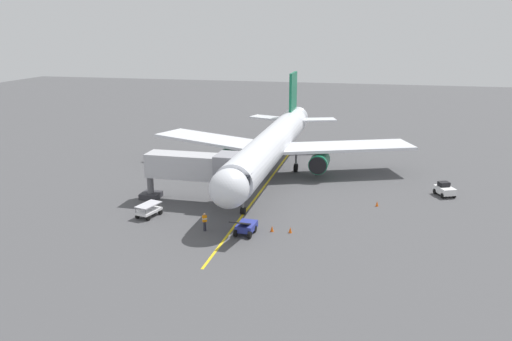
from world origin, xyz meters
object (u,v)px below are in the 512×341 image
Objects in this scene: ground_crew_marshaller at (205,222)px; baggage_cart_starboard_side at (149,210)px; safety_cone_nose_right at (377,204)px; tug_portside at (445,189)px; jet_bridge at (199,168)px; belt_loader_near_nose at (246,227)px; safety_cone_wing_port at (290,230)px; safety_cone_nose_left at (272,229)px; airplane at (272,145)px.

baggage_cart_starboard_side is (6.51, -2.30, -0.23)m from ground_crew_marshaller.
safety_cone_nose_right is at bearing -145.73° from ground_crew_marshaller.
ground_crew_marshaller reaches higher than tug_portside.
safety_cone_nose_right is at bearing -171.20° from jet_bridge.
belt_loader_near_nose is (-6.84, 7.47, -3.05)m from jet_bridge.
safety_cone_nose_right is at bearing -159.59° from baggage_cart_starboard_side.
belt_loader_near_nose reaches higher than baggage_cart_starboard_side.
belt_loader_near_nose is 8.46× the size of safety_cone_wing_port.
baggage_cart_starboard_side is 14.22m from safety_cone_wing_port.
safety_cone_nose_left is 13.04m from safety_cone_nose_right.
safety_cone_nose_left is (-3.58, 17.60, -3.73)m from airplane.
baggage_cart_starboard_side is (8.93, 16.50, -3.35)m from airplane.
safety_cone_nose_left is (-9.04, 6.36, -3.49)m from jet_bridge.
airplane is 19.05m from belt_loader_near_nose.
tug_portside is 4.94× the size of safety_cone_wing_port.
safety_cone_nose_left and safety_cone_wing_port have the same top height.
jet_bridge reaches higher than belt_loader_near_nose.
belt_loader_near_nose reaches higher than ground_crew_marshaller.
airplane reaches higher than safety_cone_wing_port.
tug_portside is at bearing -140.14° from belt_loader_near_nose.
safety_cone_nose_right is (7.18, 5.25, -0.43)m from tug_portside.
ground_crew_marshaller is at bearing 34.27° from safety_cone_nose_right.
baggage_cart_starboard_side is at bearing -4.13° from safety_cone_wing_port.
ground_crew_marshaller is at bearing 160.57° from baggage_cart_starboard_side.
safety_cone_wing_port is (-1.66, -0.07, 0.00)m from safety_cone_nose_left.
airplane reaches higher than jet_bridge.
belt_loader_near_nose reaches higher than safety_cone_wing_port.
jet_bridge is at bearing -68.13° from ground_crew_marshaller.
ground_crew_marshaller is 3.81m from belt_loader_near_nose.
safety_cone_nose_left is (16.43, 14.44, -0.43)m from tug_portside.
airplane is 73.14× the size of safety_cone_nose_left.
baggage_cart_starboard_side is at bearing -12.07° from belt_loader_near_nose.
ground_crew_marshaller reaches higher than safety_cone_nose_right.
baggage_cart_starboard_side reaches higher than safety_cone_nose_left.
safety_cone_nose_left is 1.67m from safety_cone_wing_port.
belt_loader_near_nose is 24.27m from tug_portside.
jet_bridge is 4.20× the size of tug_portside.
jet_bridge reaches higher than ground_crew_marshaller.
ground_crew_marshaller reaches higher than safety_cone_nose_left.
airplane is at bearing -8.96° from tug_portside.
belt_loader_near_nose is at bearing 26.92° from safety_cone_nose_left.
ground_crew_marshaller is at bearing 11.37° from safety_cone_nose_left.
airplane reaches higher than tug_portside.
ground_crew_marshaller is 3.11× the size of safety_cone_nose_left.
safety_cone_nose_right is (-18.29, -2.83, -3.49)m from jet_bridge.
airplane is 15.79m from safety_cone_nose_right.
jet_bridge reaches higher than tug_portside.
ground_crew_marshaller is 27.35m from tug_portside.
safety_cone_nose_right is (-15.25, -10.39, -0.61)m from ground_crew_marshaller.
safety_cone_nose_left is at bearing -153.08° from belt_loader_near_nose.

